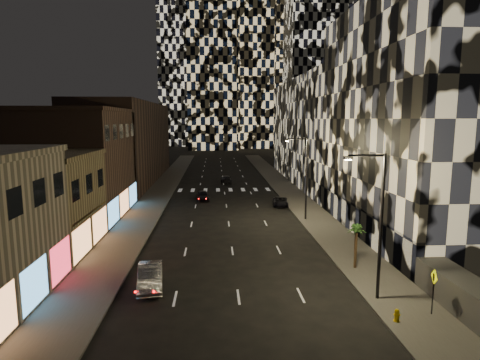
{
  "coord_description": "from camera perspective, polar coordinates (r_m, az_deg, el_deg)",
  "views": [
    {
      "loc": [
        -1.39,
        -12.97,
        11.17
      ],
      "look_at": [
        0.71,
        20.9,
        6.0
      ],
      "focal_mm": 30.0,
      "sensor_mm": 36.0,
      "label": 1
    }
  ],
  "objects": [
    {
      "name": "ped_sign",
      "position": [
        25.82,
        25.84,
        -13.17
      ],
      "size": [
        0.21,
        0.88,
        2.65
      ],
      "rotation": [
        0.0,
        0.0,
        -0.18
      ],
      "color": "black",
      "rests_on": "sidewalk_right"
    },
    {
      "name": "midrise_right",
      "position": [
        43.15,
        26.41,
        7.54
      ],
      "size": [
        16.0,
        25.0,
        22.0
      ],
      "primitive_type": "cube",
      "color": "#232326",
      "rests_on": "ground"
    },
    {
      "name": "retail_filler_left",
      "position": [
        74.74,
        -15.67,
        5.14
      ],
      "size": [
        10.0,
        40.0,
        14.0
      ],
      "primitive_type": "cube",
      "color": "#4C352B",
      "rests_on": "ground"
    },
    {
      "name": "streetlight_near",
      "position": [
        25.62,
        18.98,
        -4.94
      ],
      "size": [
        2.55,
        0.25,
        9.0
      ],
      "color": "black",
      "rests_on": "sidewalk_right"
    },
    {
      "name": "tower_left_back",
      "position": [
        184.85,
        -7.35,
        23.91
      ],
      "size": [
        24.0,
        24.0,
        120.0
      ],
      "primitive_type": "cube",
      "color": "black",
      "rests_on": "ground"
    },
    {
      "name": "fire_hydrant",
      "position": [
        24.79,
        21.4,
        -17.48
      ],
      "size": [
        0.36,
        0.34,
        0.72
      ],
      "rotation": [
        0.0,
        0.0,
        -0.25
      ],
      "color": "yellow",
      "rests_on": "sidewalk_right"
    },
    {
      "name": "plinth_right",
      "position": [
        27.39,
        29.49,
        -14.3
      ],
      "size": [
        2.0,
        8.0,
        2.0
      ],
      "primitive_type": "cube",
      "color": "#383838",
      "rests_on": "ground"
    },
    {
      "name": "curb_left",
      "position": [
        64.27,
        -9.32,
        -1.39
      ],
      "size": [
        0.2,
        120.0,
        0.15
      ],
      "primitive_type": "cube",
      "color": "#4C4C47",
      "rests_on": "ground"
    },
    {
      "name": "car_dark_rightlane",
      "position": [
        52.29,
        5.76,
        -3.09
      ],
      "size": [
        2.31,
        4.23,
        1.12
      ],
      "primitive_type": "imported",
      "rotation": [
        0.0,
        0.0,
        -0.11
      ],
      "color": "black",
      "rests_on": "ground"
    },
    {
      "name": "tower_right_mid",
      "position": [
        157.25,
        10.79,
        22.81
      ],
      "size": [
        20.0,
        20.0,
        100.0
      ],
      "primitive_type": "cube",
      "color": "black",
      "rests_on": "ground"
    },
    {
      "name": "palm_tree",
      "position": [
        31.12,
        16.22,
        -7.11
      ],
      "size": [
        1.7,
        1.69,
        3.33
      ],
      "color": "#47331E",
      "rests_on": "sidewalk_right"
    },
    {
      "name": "car_dark_midlane",
      "position": [
        55.84,
        -5.31,
        -2.21
      ],
      "size": [
        2.0,
        4.11,
        1.35
      ],
      "primitive_type": "imported",
      "rotation": [
        0.0,
        0.0,
        0.1
      ],
      "color": "black",
      "rests_on": "ground"
    },
    {
      "name": "midrise_base",
      "position": [
        41.05,
        16.11,
        -5.31
      ],
      "size": [
        0.6,
        25.0,
        3.0
      ],
      "primitive_type": "cube",
      "color": "#383838",
      "rests_on": "ground"
    },
    {
      "name": "car_dark_oncoming",
      "position": [
        70.96,
        -1.99,
        0.13
      ],
      "size": [
        1.91,
        4.48,
        1.29
      ],
      "primitive_type": "imported",
      "rotation": [
        0.0,
        0.0,
        3.16
      ],
      "color": "black",
      "rests_on": "ground"
    },
    {
      "name": "retail_brown",
      "position": [
        49.29,
        -22.01,
        2.01
      ],
      "size": [
        10.0,
        15.0,
        12.0
      ],
      "primitive_type": "cube",
      "color": "#4C352B",
      "rests_on": "ground"
    },
    {
      "name": "streetlight_far",
      "position": [
        44.44,
        9.15,
        1.03
      ],
      "size": [
        2.55,
        0.25,
        9.0
      ],
      "color": "black",
      "rests_on": "sidewalk_right"
    },
    {
      "name": "curb_right",
      "position": [
        64.61,
        4.77,
        -1.26
      ],
      "size": [
        0.2,
        120.0,
        0.15
      ],
      "primitive_type": "cube",
      "color": "#4C4C47",
      "rests_on": "ground"
    },
    {
      "name": "sidewalk_left",
      "position": [
        64.52,
        -11.17,
        -1.41
      ],
      "size": [
        4.0,
        120.0,
        0.15
      ],
      "primitive_type": "cube",
      "color": "#47443F",
      "rests_on": "ground"
    },
    {
      "name": "car_silver_parked",
      "position": [
        28.2,
        -12.63,
        -13.24
      ],
      "size": [
        2.17,
        4.73,
        1.5
      ],
      "primitive_type": "imported",
      "rotation": [
        0.0,
        0.0,
        0.13
      ],
      "color": "#97969B",
      "rests_on": "ground"
    },
    {
      "name": "midrise_filler_right",
      "position": [
        73.2,
        13.53,
        6.72
      ],
      "size": [
        16.0,
        40.0,
        18.0
      ],
      "primitive_type": "cube",
      "color": "#232326",
      "rests_on": "ground"
    },
    {
      "name": "tower_center_low",
      "position": [
        157.22,
        -3.97,
        22.0
      ],
      "size": [
        18.0,
        18.0,
        95.0
      ],
      "primitive_type": "cube",
      "color": "black",
      "rests_on": "ground"
    },
    {
      "name": "retail_tan",
      "position": [
        38.06,
        -27.73,
        -3.2
      ],
      "size": [
        10.0,
        10.0,
        8.0
      ],
      "primitive_type": "cube",
      "color": "olive",
      "rests_on": "ground"
    },
    {
      "name": "sidewalk_right",
      "position": [
        64.95,
        6.6,
        -1.23
      ],
      "size": [
        4.0,
        120.0,
        0.15
      ],
      "primitive_type": "cube",
      "color": "#47443F",
      "rests_on": "ground"
    }
  ]
}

